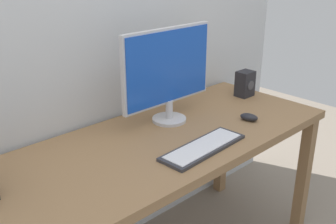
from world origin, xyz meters
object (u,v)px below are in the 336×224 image
monitor (168,71)px  speaker_right (245,84)px  mouse (249,117)px  keyboard_primary (203,147)px  desk (159,157)px

monitor → speaker_right: 0.61m
monitor → mouse: size_ratio=5.93×
keyboard_primary → speaker_right: bearing=23.1°
monitor → speaker_right: bearing=-4.0°
desk → monitor: monitor is taller
mouse → speaker_right: speaker_right is taller
desk → keyboard_primary: bearing=-69.3°
monitor → keyboard_primary: bearing=-107.7°
mouse → keyboard_primary: bearing=171.1°
mouse → speaker_right: bearing=23.8°
desk → keyboard_primary: (0.08, -0.20, 0.10)m
desk → speaker_right: 0.79m
keyboard_primary → desk: bearing=110.7°
keyboard_primary → mouse: size_ratio=4.79×
keyboard_primary → speaker_right: speaker_right is taller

